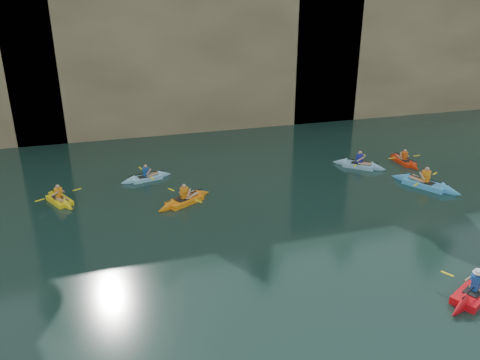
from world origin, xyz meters
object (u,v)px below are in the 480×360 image
object	(u,v)px
kayaker_orange	(185,200)
kayaker_ltblue_near	(359,165)
main_kayaker	(474,292)
kayaker_red_far	(404,161)

from	to	relation	value
kayaker_orange	kayaker_ltblue_near	bearing A→B (deg)	-18.78
kayaker_orange	kayaker_ltblue_near	distance (m)	10.46
main_kayaker	kayaker_orange	size ratio (longest dim) A/B	1.07
kayaker_red_far	main_kayaker	bearing A→B (deg)	155.45
kayaker_orange	kayaker_ltblue_near	xyz separation A→B (m)	(10.28, 1.92, 0.00)
main_kayaker	kayaker_orange	world-z (taller)	main_kayaker
kayaker_orange	kayaker_red_far	xyz separation A→B (m)	(13.13, 1.79, -0.02)
kayaker_orange	kayaker_red_far	distance (m)	13.26
kayaker_ltblue_near	kayaker_orange	bearing A→B (deg)	-125.43
kayaker_orange	main_kayaker	bearing A→B (deg)	-82.23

